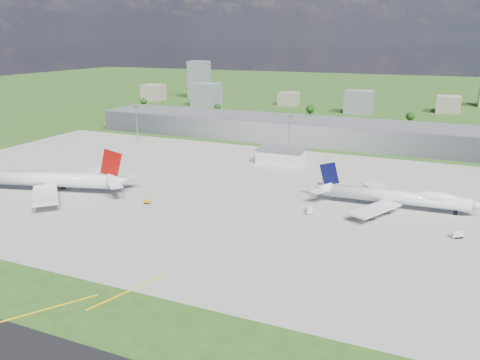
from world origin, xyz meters
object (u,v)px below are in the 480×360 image
at_px(airliner_red_twin, 50,180).
at_px(airliner_blue_quad, 398,197).
at_px(van_white_near, 310,210).
at_px(tug_yellow, 147,202).
at_px(van_white_far, 457,235).

distance_m(airliner_red_twin, airliner_blue_quad, 158.83).
bearing_deg(airliner_red_twin, van_white_near, 174.66).
bearing_deg(tug_yellow, airliner_blue_quad, 12.04).
relative_size(tug_yellow, van_white_near, 0.62).
bearing_deg(tug_yellow, airliner_red_twin, 175.98).
distance_m(van_white_near, van_white_far, 56.25).
relative_size(airliner_red_twin, airliner_blue_quad, 1.14).
bearing_deg(van_white_far, airliner_blue_quad, 100.03).
xyz_separation_m(airliner_blue_quad, van_white_far, (23.04, -24.01, -3.83)).
bearing_deg(airliner_blue_quad, van_white_near, -151.28).
distance_m(airliner_blue_quad, tug_yellow, 108.42).
distance_m(airliner_red_twin, van_white_far, 177.49).
relative_size(airliner_blue_quad, van_white_near, 12.36).
height_order(airliner_red_twin, van_white_near, airliner_red_twin).
xyz_separation_m(airliner_blue_quad, van_white_near, (-33.06, -19.98, -3.66)).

